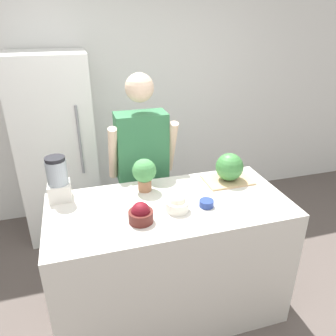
% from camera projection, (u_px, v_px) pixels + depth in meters
% --- Properties ---
extents(wall_back, '(8.00, 0.06, 2.60)m').
position_uv_depth(wall_back, '(124.00, 97.00, 3.55)').
color(wall_back, white).
rests_on(wall_back, ground_plane).
extents(counter_island, '(1.63, 0.78, 0.95)m').
position_uv_depth(counter_island, '(169.00, 259.00, 2.41)').
color(counter_island, beige).
rests_on(counter_island, ground_plane).
extents(refrigerator, '(0.71, 0.65, 1.82)m').
position_uv_depth(refrigerator, '(58.00, 149.00, 3.22)').
color(refrigerator, white).
rests_on(refrigerator, ground_plane).
extents(person, '(0.56, 0.27, 1.72)m').
position_uv_depth(person, '(143.00, 173.00, 2.80)').
color(person, '#4C608C').
rests_on(person, ground_plane).
extents(cutting_board, '(0.36, 0.25, 0.01)m').
position_uv_depth(cutting_board, '(228.00, 180.00, 2.51)').
color(cutting_board, tan).
rests_on(cutting_board, counter_island).
extents(watermelon, '(0.21, 0.21, 0.21)m').
position_uv_depth(watermelon, '(229.00, 167.00, 2.46)').
color(watermelon, '#3D7F3D').
rests_on(watermelon, cutting_board).
extents(bowl_cherries, '(0.15, 0.15, 0.13)m').
position_uv_depth(bowl_cherries, '(141.00, 214.00, 2.00)').
color(bowl_cherries, '#511E19').
rests_on(bowl_cherries, counter_island).
extents(bowl_cream, '(0.15, 0.15, 0.12)m').
position_uv_depth(bowl_cream, '(177.00, 204.00, 2.12)').
color(bowl_cream, white).
rests_on(bowl_cream, counter_island).
extents(bowl_small_blue, '(0.10, 0.10, 0.05)m').
position_uv_depth(bowl_small_blue, '(206.00, 203.00, 2.17)').
color(bowl_small_blue, navy).
rests_on(bowl_small_blue, counter_island).
extents(blender, '(0.15, 0.15, 0.31)m').
position_uv_depth(blender, '(58.00, 180.00, 2.21)').
color(blender, silver).
rests_on(blender, counter_island).
extents(potted_plant, '(0.17, 0.17, 0.24)m').
position_uv_depth(potted_plant, '(144.00, 173.00, 2.32)').
color(potted_plant, '#996647').
rests_on(potted_plant, counter_island).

